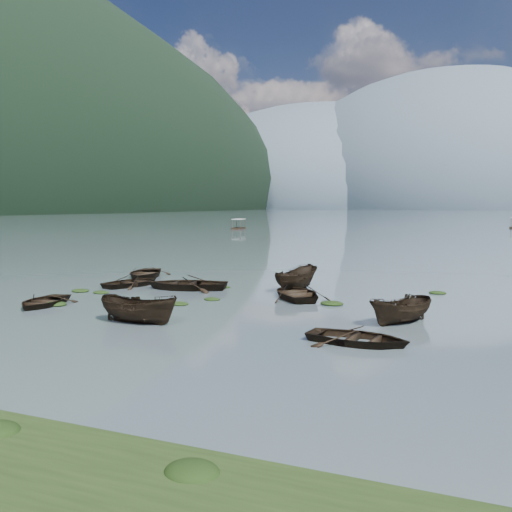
% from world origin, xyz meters
% --- Properties ---
extents(ground_plane, '(2400.00, 2400.00, 0.00)m').
position_xyz_m(ground_plane, '(0.00, 0.00, 0.00)').
color(ground_plane, '#4B595E').
extents(haze_mtn_a, '(520.00, 520.00, 280.00)m').
position_xyz_m(haze_mtn_a, '(-260.00, 900.00, 0.00)').
color(haze_mtn_a, '#475666').
rests_on(haze_mtn_a, ground).
extents(haze_mtn_b, '(520.00, 520.00, 340.00)m').
position_xyz_m(haze_mtn_b, '(-60.00, 900.00, 0.00)').
color(haze_mtn_b, '#475666').
rests_on(haze_mtn_b, ground).
extents(rowboat_0, '(3.58, 4.40, 0.80)m').
position_xyz_m(rowboat_0, '(-7.60, 1.54, 0.00)').
color(rowboat_0, black).
rests_on(rowboat_0, ground).
extents(rowboat_1, '(3.98, 4.77, 0.85)m').
position_xyz_m(rowboat_1, '(-7.60, 9.39, 0.00)').
color(rowboat_1, black).
rests_on(rowboat_1, ground).
extents(rowboat_2, '(3.96, 1.54, 1.52)m').
position_xyz_m(rowboat_2, '(-0.41, -0.19, 0.00)').
color(rowboat_2, black).
rests_on(rowboat_2, ground).
extents(rowboat_3, '(5.26, 5.61, 0.95)m').
position_xyz_m(rowboat_3, '(3.73, 9.08, 0.00)').
color(rowboat_3, black).
rests_on(rowboat_3, ground).
extents(rowboat_4, '(4.19, 3.18, 0.82)m').
position_xyz_m(rowboat_4, '(9.39, -0.09, 0.00)').
color(rowboat_4, black).
rests_on(rowboat_4, ground).
extents(rowboat_5, '(3.11, 3.94, 1.44)m').
position_xyz_m(rowboat_5, '(10.29, 4.31, 0.00)').
color(rowboat_5, black).
rests_on(rowboat_5, ground).
extents(rowboat_6, '(4.70, 5.47, 0.95)m').
position_xyz_m(rowboat_6, '(-9.46, 13.54, 0.00)').
color(rowboat_6, black).
rests_on(rowboat_6, ground).
extents(rowboat_7, '(5.82, 4.84, 1.04)m').
position_xyz_m(rowboat_7, '(-3.66, 9.58, 0.00)').
color(rowboat_7, black).
rests_on(rowboat_7, ground).
extents(rowboat_8, '(2.28, 4.49, 1.66)m').
position_xyz_m(rowboat_8, '(2.74, 11.87, 0.00)').
color(rowboat_8, black).
rests_on(rowboat_8, ground).
extents(weed_clump_0, '(1.19, 0.97, 0.26)m').
position_xyz_m(weed_clump_0, '(-6.99, 1.81, 0.00)').
color(weed_clump_0, black).
rests_on(weed_clump_0, ground).
extents(weed_clump_1, '(1.00, 0.80, 0.22)m').
position_xyz_m(weed_clump_1, '(-7.46, 6.06, 0.00)').
color(weed_clump_1, black).
rests_on(weed_clump_1, ground).
extents(weed_clump_2, '(1.05, 0.84, 0.23)m').
position_xyz_m(weed_clump_2, '(-1.18, 4.50, 0.00)').
color(weed_clump_2, black).
rests_on(weed_clump_2, ground).
extents(weed_clump_3, '(0.92, 0.77, 0.20)m').
position_xyz_m(weed_clump_3, '(-0.30, 6.54, 0.00)').
color(weed_clump_3, black).
rests_on(weed_clump_3, ground).
extents(weed_clump_4, '(1.24, 0.98, 0.26)m').
position_xyz_m(weed_clump_4, '(6.19, 7.71, 0.00)').
color(weed_clump_4, black).
rests_on(weed_clump_4, ground).
extents(weed_clump_5, '(1.12, 0.90, 0.24)m').
position_xyz_m(weed_clump_5, '(-9.00, 6.07, 0.00)').
color(weed_clump_5, black).
rests_on(weed_clump_5, ground).
extents(weed_clump_6, '(0.84, 0.70, 0.17)m').
position_xyz_m(weed_clump_6, '(-1.79, 11.05, 0.00)').
color(weed_clump_6, black).
rests_on(weed_clump_6, ground).
extents(weed_clump_7, '(1.01, 0.80, 0.22)m').
position_xyz_m(weed_clump_7, '(10.91, 13.81, 0.00)').
color(weed_clump_7, black).
rests_on(weed_clump_7, ground).
extents(pontoon_left, '(3.51, 5.85, 2.10)m').
position_xyz_m(pontoon_left, '(-38.19, 91.27, 0.00)').
color(pontoon_left, black).
rests_on(pontoon_left, ground).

